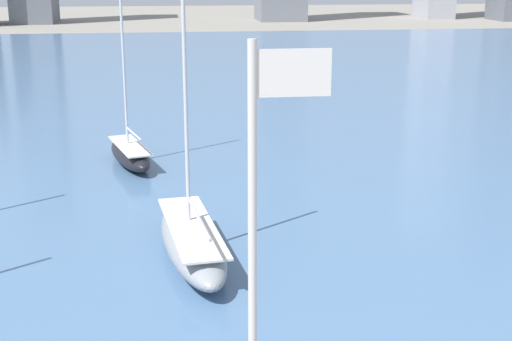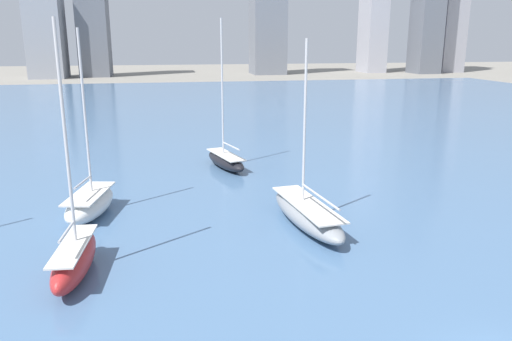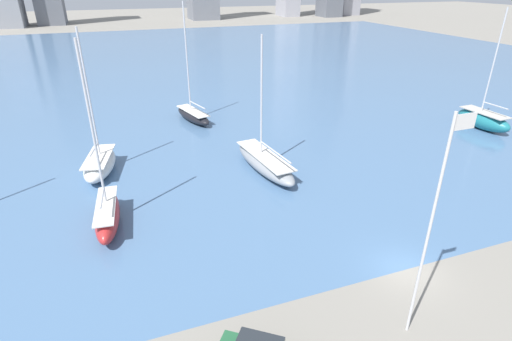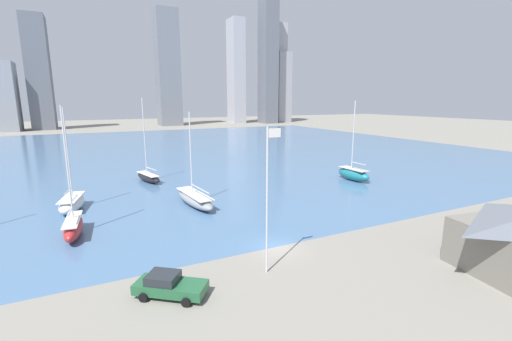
{
  "view_description": "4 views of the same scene",
  "coord_description": "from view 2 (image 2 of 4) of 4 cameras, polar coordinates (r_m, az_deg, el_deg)",
  "views": [
    {
      "loc": [
        -4.43,
        -14.19,
        13.07
      ],
      "look_at": [
        -0.19,
        16.88,
        4.14
      ],
      "focal_mm": 50.0,
      "sensor_mm": 36.0,
      "label": 1
    },
    {
      "loc": [
        -12.76,
        -14.45,
        12.5
      ],
      "look_at": [
        -6.37,
        18.92,
        3.57
      ],
      "focal_mm": 35.0,
      "sensor_mm": 36.0,
      "label": 2
    },
    {
      "loc": [
        -15.96,
        -15.78,
        16.95
      ],
      "look_at": [
        -6.9,
        9.11,
        4.11
      ],
      "focal_mm": 28.0,
      "sensor_mm": 36.0,
      "label": 3
    },
    {
      "loc": [
        -15.42,
        -27.17,
        14.07
      ],
      "look_at": [
        3.84,
        12.14,
        5.06
      ],
      "focal_mm": 24.0,
      "sensor_mm": 36.0,
      "label": 4
    }
  ],
  "objects": [
    {
      "name": "harbor_water",
      "position": [
        86.32,
        -2.24,
        6.39
      ],
      "size": [
        180.0,
        140.0,
        0.0
      ],
      "color": "#4C7099",
      "rests_on": "ground_plane"
    },
    {
      "name": "sailboat_black",
      "position": [
        50.09,
        -3.49,
        1.27
      ],
      "size": [
        3.98,
        8.13,
        14.5
      ],
      "rotation": [
        0.0,
        0.0,
        0.26
      ],
      "color": "black",
      "rests_on": "harbor_water"
    },
    {
      "name": "sailboat_white",
      "position": [
        38.29,
        -18.45,
        -3.55
      ],
      "size": [
        3.99,
        7.6,
        13.3
      ],
      "rotation": [
        0.0,
        0.0,
        -0.21
      ],
      "color": "white",
      "rests_on": "harbor_water"
    },
    {
      "name": "sailboat_gray",
      "position": [
        34.66,
        5.84,
        -4.89
      ],
      "size": [
        3.69,
        10.69,
        12.59
      ],
      "rotation": [
        0.0,
        0.0,
        0.11
      ],
      "color": "gray",
      "rests_on": "harbor_water"
    },
    {
      "name": "sailboat_red",
      "position": [
        29.03,
        -20.02,
        -9.38
      ],
      "size": [
        2.29,
        7.27,
        13.59
      ],
      "rotation": [
        0.0,
        0.0,
        -0.08
      ],
      "color": "#B72828",
      "rests_on": "harbor_water"
    }
  ]
}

